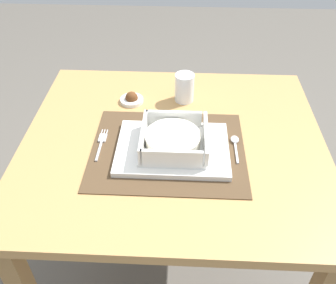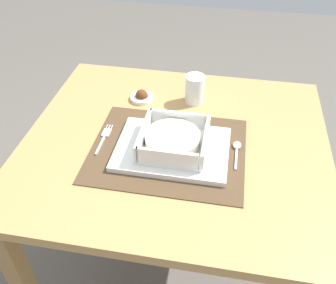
# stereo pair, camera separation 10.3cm
# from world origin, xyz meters

# --- Properties ---
(ground_plane) EXTENTS (6.00, 6.00, 0.00)m
(ground_plane) POSITION_xyz_m (0.00, 0.00, 0.00)
(ground_plane) COLOR #59544C
(dining_table) EXTENTS (0.88, 0.78, 0.71)m
(dining_table) POSITION_xyz_m (0.00, 0.00, 0.61)
(dining_table) COLOR #B2844C
(dining_table) RESTS_ON ground
(placemat) EXTENTS (0.43, 0.35, 0.00)m
(placemat) POSITION_xyz_m (-0.01, -0.05, 0.71)
(placemat) COLOR #4C3823
(placemat) RESTS_ON dining_table
(serving_plate) EXTENTS (0.31, 0.23, 0.02)m
(serving_plate) POSITION_xyz_m (0.00, -0.05, 0.72)
(serving_plate) COLOR white
(serving_plate) RESTS_ON placemat
(porridge_bowl) EXTENTS (0.18, 0.18, 0.06)m
(porridge_bowl) POSITION_xyz_m (0.00, -0.05, 0.75)
(porridge_bowl) COLOR white
(porridge_bowl) RESTS_ON serving_plate
(fork) EXTENTS (0.02, 0.14, 0.00)m
(fork) POSITION_xyz_m (-0.21, -0.03, 0.72)
(fork) COLOR silver
(fork) RESTS_ON placemat
(spoon) EXTENTS (0.02, 0.12, 0.01)m
(spoon) POSITION_xyz_m (0.18, -0.01, 0.72)
(spoon) COLOR silver
(spoon) RESTS_ON placemat
(butter_knife) EXTENTS (0.01, 0.14, 0.01)m
(butter_knife) POSITION_xyz_m (0.15, -0.06, 0.72)
(butter_knife) COLOR black
(butter_knife) RESTS_ON placemat
(drinking_glass) EXTENTS (0.06, 0.06, 0.09)m
(drinking_glass) POSITION_xyz_m (0.03, 0.21, 0.76)
(drinking_glass) COLOR white
(drinking_glass) RESTS_ON dining_table
(condiment_saucer) EXTENTS (0.08, 0.08, 0.04)m
(condiment_saucer) POSITION_xyz_m (-0.15, 0.19, 0.72)
(condiment_saucer) COLOR white
(condiment_saucer) RESTS_ON dining_table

